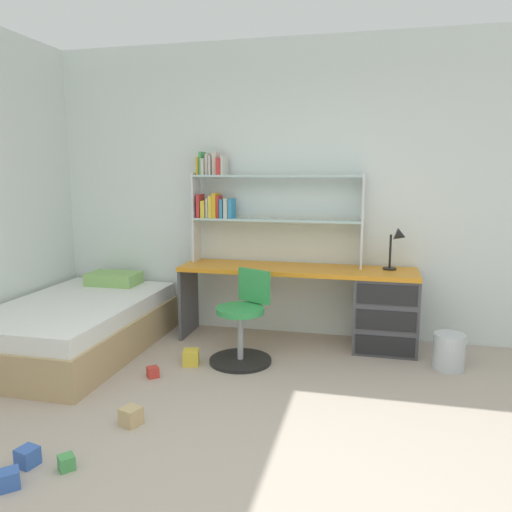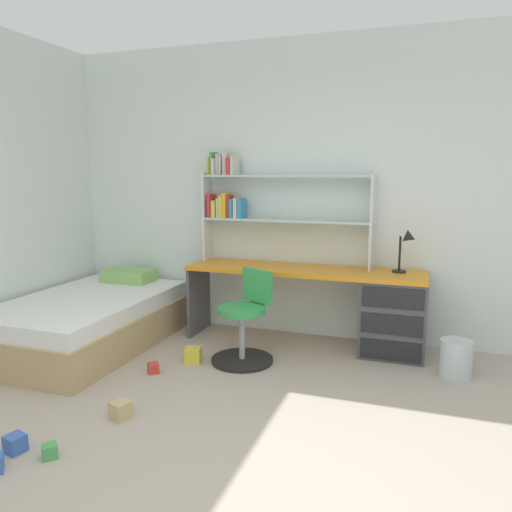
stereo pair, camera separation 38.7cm
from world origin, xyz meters
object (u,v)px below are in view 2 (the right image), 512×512
(swivel_chair, at_px, (245,327))
(toy_block_yellow_3, at_px, (193,355))
(desk, at_px, (368,307))
(desk_lamp, at_px, (407,244))
(waste_bin, at_px, (456,359))
(toy_block_green_0, at_px, (50,451))
(bookshelf_hutch, at_px, (260,199))
(toy_block_natural_1, at_px, (121,410))
(toy_block_blue_5, at_px, (15,444))
(bed_platform, at_px, (88,320))
(toy_block_red_4, at_px, (153,368))

(swivel_chair, xyz_separation_m, toy_block_yellow_3, (-0.40, -0.17, -0.23))
(desk, bearing_deg, desk_lamp, 11.18)
(waste_bin, distance_m, toy_block_green_0, 2.93)
(bookshelf_hutch, relative_size, swivel_chair, 2.11)
(desk, height_order, toy_block_green_0, desk)
(desk_lamp, height_order, toy_block_yellow_3, desk_lamp)
(swivel_chair, xyz_separation_m, toy_block_green_0, (-0.52, -1.72, -0.26))
(waste_bin, relative_size, toy_block_yellow_3, 2.30)
(toy_block_natural_1, xyz_separation_m, toy_block_blue_5, (-0.34, -0.53, -0.01))
(toy_block_blue_5, bearing_deg, waste_bin, 39.06)
(waste_bin, distance_m, toy_block_yellow_3, 2.10)
(waste_bin, height_order, toy_block_green_0, waste_bin)
(swivel_chair, xyz_separation_m, bed_platform, (-1.51, -0.09, -0.07))
(bed_platform, xyz_separation_m, waste_bin, (3.17, 0.31, -0.08))
(toy_block_yellow_3, bearing_deg, toy_block_blue_5, -102.78)
(waste_bin, bearing_deg, toy_block_yellow_3, -168.98)
(waste_bin, xyz_separation_m, toy_block_natural_1, (-2.07, -1.43, -0.09))
(desk, bearing_deg, toy_block_green_0, -122.47)
(toy_block_natural_1, relative_size, toy_block_blue_5, 1.12)
(desk, distance_m, toy_block_yellow_3, 1.58)
(toy_block_yellow_3, bearing_deg, bookshelf_hutch, 72.78)
(swivel_chair, height_order, waste_bin, swivel_chair)
(bed_platform, bearing_deg, toy_block_blue_5, -65.28)
(desk, xyz_separation_m, toy_block_yellow_3, (-1.34, -0.76, -0.34))
(swivel_chair, distance_m, toy_block_natural_1, 1.29)
(desk, xyz_separation_m, toy_block_green_0, (-1.46, -2.30, -0.36))
(bed_platform, relative_size, toy_block_yellow_3, 14.97)
(toy_block_yellow_3, bearing_deg, toy_block_green_0, -94.69)
(toy_block_green_0, relative_size, toy_block_blue_5, 0.78)
(bookshelf_hutch, relative_size, toy_block_blue_5, 16.02)
(toy_block_green_0, bearing_deg, bookshelf_hutch, 80.55)
(desk_lamp, height_order, toy_block_natural_1, desk_lamp)
(desk_lamp, xyz_separation_m, bed_platform, (-2.75, -0.73, -0.74))
(bookshelf_hutch, xyz_separation_m, swivel_chair, (0.12, -0.73, -1.03))
(desk_lamp, bearing_deg, bookshelf_hutch, 176.45)
(swivel_chair, distance_m, bed_platform, 1.51)
(swivel_chair, relative_size, waste_bin, 2.62)
(toy_block_green_0, height_order, toy_block_natural_1, toy_block_natural_1)
(desk, distance_m, desk_lamp, 0.64)
(bookshelf_hutch, height_order, desk_lamp, bookshelf_hutch)
(toy_block_green_0, bearing_deg, desk, 57.53)
(toy_block_yellow_3, bearing_deg, desk, 29.61)
(bed_platform, relative_size, toy_block_blue_5, 18.89)
(desk_lamp, distance_m, bed_platform, 2.94)
(desk, relative_size, toy_block_red_4, 26.23)
(bookshelf_hutch, distance_m, desk_lamp, 1.41)
(bookshelf_hutch, distance_m, toy_block_red_4, 1.83)
(bed_platform, relative_size, toy_block_red_4, 23.12)
(toy_block_green_0, bearing_deg, toy_block_natural_1, 77.83)
(desk_lamp, relative_size, toy_block_yellow_3, 3.02)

